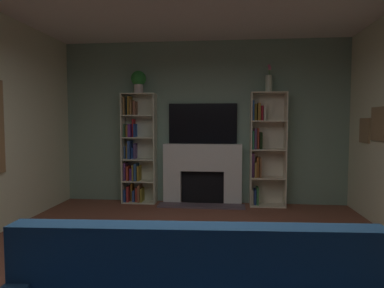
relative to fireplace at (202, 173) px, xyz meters
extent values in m
plane|color=brown|center=(0.00, -3.05, -0.55)|extent=(7.56, 7.56, 0.00)
cube|color=gray|center=(0.00, 0.13, 0.88)|extent=(5.11, 0.06, 2.85)
cube|color=#8F714D|center=(2.48, -1.03, 0.86)|extent=(0.03, 0.40, 0.46)
cube|color=#637CA2|center=(2.47, -1.03, 0.86)|extent=(0.01, 0.34, 0.40)
cube|color=#8F714D|center=(2.48, -0.58, 0.76)|extent=(0.03, 0.34, 0.37)
cube|color=#A07F51|center=(2.47, -0.58, 0.76)|extent=(0.01, 0.28, 0.31)
cube|color=white|center=(-0.53, 0.01, -0.26)|extent=(0.31, 0.20, 0.58)
cube|color=white|center=(0.53, 0.01, -0.26)|extent=(0.31, 0.20, 0.58)
cube|color=white|center=(0.00, 0.01, 0.27)|extent=(1.37, 0.20, 0.47)
cube|color=black|center=(0.00, 0.06, -0.26)|extent=(0.75, 0.08, 0.58)
cube|color=#574A56|center=(0.00, -0.24, -0.53)|extent=(1.47, 0.30, 0.03)
cube|color=black|center=(0.00, 0.07, 0.86)|extent=(1.20, 0.06, 0.71)
cube|color=silver|center=(-1.41, -0.04, 0.42)|extent=(0.02, 0.29, 1.94)
cube|color=silver|center=(-0.83, -0.04, 0.42)|extent=(0.02, 0.29, 1.94)
cube|color=silver|center=(-1.12, 0.09, 0.42)|extent=(0.59, 0.02, 1.94)
cube|color=silver|center=(-1.12, -0.04, -0.54)|extent=(0.56, 0.29, 0.02)
cube|color=navy|center=(-1.37, -0.03, -0.42)|extent=(0.04, 0.23, 0.22)
cube|color=#AC2E30|center=(-1.31, -0.04, -0.39)|extent=(0.04, 0.25, 0.28)
cube|color=#A57827|center=(-1.27, 0.00, -0.37)|extent=(0.02, 0.16, 0.33)
cube|color=#2A4787|center=(-1.22, -0.02, -0.43)|extent=(0.04, 0.21, 0.20)
cube|color=#AA3A2F|center=(-1.16, -0.02, -0.40)|extent=(0.04, 0.21, 0.25)
cube|color=brown|center=(-1.12, -0.04, -0.38)|extent=(0.03, 0.25, 0.30)
cube|color=olive|center=(-1.08, -0.03, -0.41)|extent=(0.03, 0.22, 0.24)
cube|color=silver|center=(-1.12, -0.04, -0.16)|extent=(0.56, 0.29, 0.02)
cube|color=#502D65|center=(-1.37, -0.02, 0.00)|extent=(0.03, 0.21, 0.31)
cube|color=#A93926|center=(-1.33, -0.02, -0.02)|extent=(0.04, 0.21, 0.26)
cube|color=#4D2573|center=(-1.27, -0.01, -0.05)|extent=(0.04, 0.19, 0.21)
cube|color=olive|center=(-1.23, -0.02, -0.01)|extent=(0.03, 0.21, 0.28)
cube|color=#2E5180|center=(-1.18, -0.03, 0.00)|extent=(0.04, 0.24, 0.30)
cube|color=olive|center=(-1.13, -0.03, -0.02)|extent=(0.03, 0.22, 0.26)
cube|color=silver|center=(-1.12, -0.04, 0.23)|extent=(0.56, 0.29, 0.02)
cube|color=#34538F|center=(-1.38, 0.00, 0.35)|extent=(0.02, 0.16, 0.23)
cube|color=olive|center=(-1.34, 0.00, 0.37)|extent=(0.03, 0.17, 0.28)
cube|color=#2C4789|center=(-1.29, -0.02, 0.40)|extent=(0.04, 0.22, 0.32)
cube|color=#1F4190|center=(-1.24, 0.00, 0.33)|extent=(0.02, 0.17, 0.19)
cube|color=#523F79|center=(-1.20, -0.01, 0.37)|extent=(0.02, 0.19, 0.27)
cube|color=silver|center=(-1.12, -0.04, 0.61)|extent=(0.56, 0.29, 0.02)
cube|color=#3B6445|center=(-1.38, -0.01, 0.73)|extent=(0.02, 0.19, 0.22)
cube|color=olive|center=(-1.33, -0.01, 0.73)|extent=(0.04, 0.18, 0.21)
cube|color=#5E2C7D|center=(-1.28, -0.03, 0.74)|extent=(0.04, 0.23, 0.23)
cube|color=red|center=(-1.23, 0.00, 0.78)|extent=(0.02, 0.16, 0.32)
cube|color=#244599|center=(-1.20, -0.01, 0.74)|extent=(0.02, 0.19, 0.23)
cube|color=silver|center=(-1.12, -0.04, 1.00)|extent=(0.56, 0.29, 0.02)
cube|color=olive|center=(-1.37, -0.02, 1.17)|extent=(0.03, 0.21, 0.31)
cube|color=black|center=(-1.33, 0.00, 1.17)|extent=(0.03, 0.16, 0.33)
cube|color=olive|center=(-1.29, -0.02, 1.17)|extent=(0.03, 0.22, 0.32)
cube|color=brown|center=(-1.24, -0.04, 1.14)|extent=(0.03, 0.25, 0.27)
cube|color=brown|center=(-1.19, -0.01, 1.13)|extent=(0.04, 0.19, 0.24)
cube|color=silver|center=(-1.12, -0.04, 1.38)|extent=(0.56, 0.29, 0.02)
cube|color=beige|center=(0.83, -0.06, 0.42)|extent=(0.02, 0.32, 1.94)
cube|color=beige|center=(1.41, -0.06, 0.42)|extent=(0.02, 0.32, 1.94)
cube|color=beige|center=(1.12, 0.09, 0.42)|extent=(0.59, 0.02, 1.94)
cube|color=beige|center=(1.12, -0.06, -0.54)|extent=(0.56, 0.32, 0.02)
cube|color=beige|center=(0.87, -0.03, -0.40)|extent=(0.03, 0.23, 0.26)
cube|color=navy|center=(0.91, -0.02, -0.40)|extent=(0.03, 0.22, 0.26)
cube|color=#326E3A|center=(0.95, -0.03, -0.38)|extent=(0.03, 0.23, 0.30)
cube|color=beige|center=(1.12, -0.06, -0.06)|extent=(0.56, 0.32, 0.02)
cube|color=#673C6F|center=(0.87, -0.01, 0.15)|extent=(0.04, 0.19, 0.41)
cube|color=#A5803C|center=(0.91, -0.04, 0.07)|extent=(0.03, 0.25, 0.26)
cube|color=#985725|center=(0.95, -0.02, 0.11)|extent=(0.04, 0.21, 0.34)
cube|color=brown|center=(0.99, -0.04, 0.11)|extent=(0.03, 0.25, 0.33)
cube|color=beige|center=(1.12, -0.06, 0.42)|extent=(0.56, 0.32, 0.02)
cube|color=#287652|center=(0.86, -0.05, 0.58)|extent=(0.03, 0.27, 0.31)
cube|color=#603F68|center=(0.90, -0.03, 0.60)|extent=(0.03, 0.24, 0.35)
cube|color=#A43D2B|center=(0.95, -0.01, 0.61)|extent=(0.03, 0.19, 0.35)
cube|color=black|center=(1.00, -0.03, 0.57)|extent=(0.04, 0.22, 0.28)
cube|color=beige|center=(1.12, -0.06, 0.90)|extent=(0.56, 0.32, 0.02)
cube|color=#295193|center=(0.86, -0.04, 1.08)|extent=(0.03, 0.25, 0.34)
cube|color=olive|center=(0.90, 0.00, 1.05)|extent=(0.04, 0.18, 0.28)
cube|color=olive|center=(0.96, -0.04, 1.06)|extent=(0.04, 0.25, 0.29)
cube|color=red|center=(1.01, -0.01, 1.04)|extent=(0.03, 0.18, 0.25)
cube|color=beige|center=(1.06, 0.00, 1.04)|extent=(0.04, 0.18, 0.26)
cube|color=beige|center=(1.12, -0.06, 1.38)|extent=(0.56, 0.32, 0.02)
cylinder|color=beige|center=(-1.12, -0.05, 1.47)|extent=(0.16, 0.16, 0.15)
sphere|color=#2C8133|center=(-1.12, -0.05, 1.65)|extent=(0.26, 0.26, 0.26)
cylinder|color=beige|center=(1.12, -0.05, 1.53)|extent=(0.12, 0.12, 0.28)
cylinder|color=#4C7F3F|center=(1.13, -0.05, 1.72)|extent=(0.01, 0.01, 0.11)
sphere|color=#CC648E|center=(1.13, -0.05, 1.78)|extent=(0.05, 0.05, 0.05)
cylinder|color=#4C7F3F|center=(1.13, -0.06, 1.73)|extent=(0.01, 0.01, 0.13)
sphere|color=#CC648E|center=(1.13, -0.06, 1.80)|extent=(0.05, 0.05, 0.05)
cylinder|color=#4C7F3F|center=(1.12, -0.05, 1.75)|extent=(0.01, 0.01, 0.16)
sphere|color=#CC648E|center=(1.12, -0.05, 1.83)|extent=(0.05, 0.05, 0.05)
cube|color=#2D619B|center=(0.26, -4.12, 0.12)|extent=(2.03, 0.27, 0.43)
cube|color=#916D4F|center=(0.27, -3.49, -0.11)|extent=(0.76, 0.51, 0.04)
cylinder|color=#916D4F|center=(-0.08, -3.26, -0.34)|extent=(0.05, 0.05, 0.42)
cylinder|color=#916D4F|center=(0.63, -3.26, -0.34)|extent=(0.05, 0.05, 0.42)
camera|label=1|loc=(0.42, -5.90, 0.89)|focal=31.73mm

